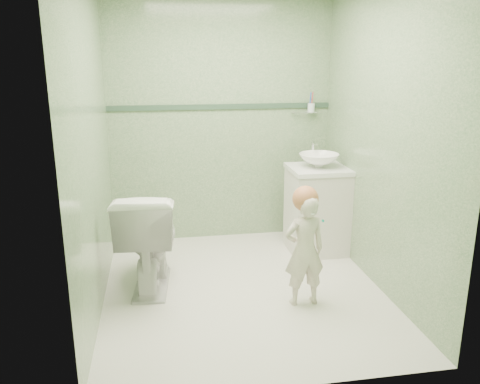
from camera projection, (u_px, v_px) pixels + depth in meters
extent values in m
plane|color=silver|center=(243.00, 289.00, 3.96)|extent=(2.50, 2.50, 0.00)
cube|color=#699066|center=(221.00, 122.00, 4.82)|extent=(2.20, 0.04, 2.40)
cube|color=#699066|center=(287.00, 186.00, 2.45)|extent=(2.20, 0.04, 2.40)
cube|color=#699066|center=(91.00, 148.00, 3.46)|extent=(0.04, 2.50, 2.40)
cube|color=#699066|center=(381.00, 139.00, 3.82)|extent=(0.04, 2.50, 2.40)
cube|color=#2D4836|center=(221.00, 107.00, 4.77)|extent=(2.20, 0.02, 0.05)
cube|color=silver|center=(317.00, 211.00, 4.66)|extent=(0.52, 0.50, 0.80)
cube|color=white|center=(319.00, 169.00, 4.54)|extent=(0.54, 0.52, 0.04)
imported|color=white|center=(319.00, 160.00, 4.52)|extent=(0.37, 0.37, 0.13)
cylinder|color=silver|center=(312.00, 150.00, 4.70)|extent=(0.03, 0.03, 0.18)
cylinder|color=silver|center=(314.00, 143.00, 4.63)|extent=(0.02, 0.12, 0.02)
cylinder|color=silver|center=(305.00, 113.00, 4.89)|extent=(0.26, 0.02, 0.02)
cylinder|color=silver|center=(311.00, 108.00, 4.87)|extent=(0.07, 0.07, 0.09)
cylinder|color=#253BBB|center=(310.00, 101.00, 4.84)|extent=(0.01, 0.01, 0.17)
cylinder|color=#D63644|center=(312.00, 101.00, 4.86)|extent=(0.01, 0.01, 0.17)
imported|color=white|center=(149.00, 238.00, 3.92)|extent=(0.54, 0.85, 0.83)
imported|color=beige|center=(304.00, 251.00, 3.63)|extent=(0.33, 0.23, 0.86)
sphere|color=#B56C43|center=(305.00, 199.00, 3.54)|extent=(0.19, 0.19, 0.19)
cylinder|color=#058E7C|center=(323.00, 221.00, 3.45)|extent=(0.07, 0.13, 0.06)
cube|color=white|center=(313.00, 214.00, 3.47)|extent=(0.03, 0.03, 0.02)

